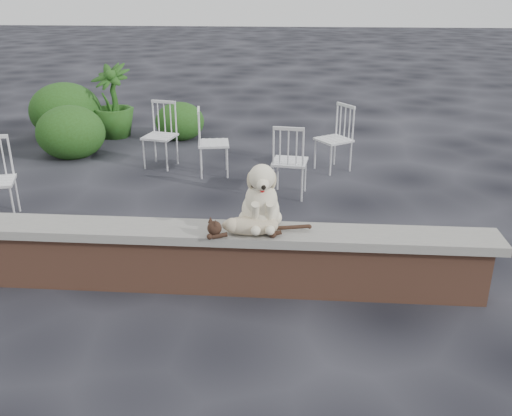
# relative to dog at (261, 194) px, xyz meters

# --- Properties ---
(ground) EXTENTS (60.00, 60.00, 0.00)m
(ground) POSITION_rel_dog_xyz_m (-1.07, -0.05, -0.89)
(ground) COLOR black
(ground) RESTS_ON ground
(brick_wall) EXTENTS (6.00, 0.30, 0.50)m
(brick_wall) POSITION_rel_dog_xyz_m (-1.07, -0.05, -0.64)
(brick_wall) COLOR brown
(brick_wall) RESTS_ON ground
(capstone) EXTENTS (6.20, 0.40, 0.08)m
(capstone) POSITION_rel_dog_xyz_m (-1.07, -0.05, -0.35)
(capstone) COLOR slate
(capstone) RESTS_ON brick_wall
(dog) EXTENTS (0.48, 0.59, 0.62)m
(dog) POSITION_rel_dog_xyz_m (0.00, 0.00, 0.00)
(dog) COLOR beige
(dog) RESTS_ON capstone
(cat) EXTENTS (1.07, 0.40, 0.18)m
(cat) POSITION_rel_dog_xyz_m (-0.08, -0.15, -0.22)
(cat) COLOR tan
(cat) RESTS_ON capstone
(chair_b) EXTENTS (0.67, 0.67, 0.94)m
(chair_b) POSITION_rel_dog_xyz_m (-1.70, 3.35, -0.42)
(chair_b) COLOR white
(chair_b) RESTS_ON ground
(chair_e) EXTENTS (0.64, 0.64, 0.94)m
(chair_e) POSITION_rel_dog_xyz_m (-0.87, 3.05, -0.42)
(chair_e) COLOR white
(chair_e) RESTS_ON ground
(chair_d) EXTENTS (0.78, 0.78, 0.94)m
(chair_d) POSITION_rel_dog_xyz_m (0.81, 3.37, -0.42)
(chair_d) COLOR white
(chair_d) RESTS_ON ground
(chair_c) EXTENTS (0.62, 0.62, 0.94)m
(chair_c) POSITION_rel_dog_xyz_m (0.21, 2.29, -0.42)
(chair_c) COLOR white
(chair_c) RESTS_ON ground
(potted_plant_b) EXTENTS (0.90, 0.90, 1.25)m
(potted_plant_b) POSITION_rel_dog_xyz_m (-2.90, 4.95, -0.27)
(potted_plant_b) COLOR #214413
(potted_plant_b) RESTS_ON ground
(shrubbery) EXTENTS (3.06, 2.24, 0.98)m
(shrubbery) POSITION_rel_dog_xyz_m (-3.25, 4.56, -0.50)
(shrubbery) COLOR #214413
(shrubbery) RESTS_ON ground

